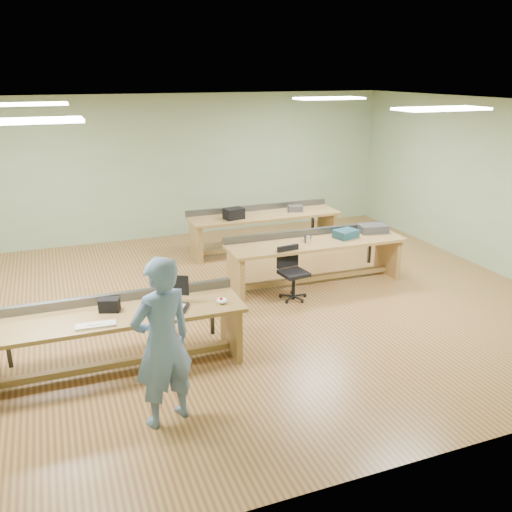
% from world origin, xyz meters
% --- Properties ---
extents(floor, '(10.00, 10.00, 0.00)m').
position_xyz_m(floor, '(0.00, 0.00, 0.00)').
color(floor, olive).
rests_on(floor, ground).
extents(ceiling, '(10.00, 10.00, 0.00)m').
position_xyz_m(ceiling, '(0.00, 0.00, 3.00)').
color(ceiling, silver).
rests_on(ceiling, wall_back).
extents(wall_back, '(10.00, 0.04, 3.00)m').
position_xyz_m(wall_back, '(0.00, 4.00, 1.50)').
color(wall_back, '#8FA980').
rests_on(wall_back, floor).
extents(wall_front, '(10.00, 0.04, 3.00)m').
position_xyz_m(wall_front, '(0.00, -4.00, 1.50)').
color(wall_front, '#8FA980').
rests_on(wall_front, floor).
extents(wall_right, '(0.04, 8.00, 3.00)m').
position_xyz_m(wall_right, '(5.00, 0.00, 1.50)').
color(wall_right, '#8FA980').
rests_on(wall_right, floor).
extents(fluor_panels, '(6.20, 3.50, 0.03)m').
position_xyz_m(fluor_panels, '(0.00, 0.00, 2.97)').
color(fluor_panels, white).
rests_on(fluor_panels, ceiling).
extents(workbench_front, '(2.99, 0.84, 0.86)m').
position_xyz_m(workbench_front, '(-1.73, -1.34, 0.56)').
color(workbench_front, olive).
rests_on(workbench_front, floor).
extents(workbench_mid, '(3.04, 0.87, 0.86)m').
position_xyz_m(workbench_mid, '(1.73, 0.37, 0.56)').
color(workbench_mid, olive).
rests_on(workbench_mid, floor).
extents(workbench_back, '(3.01, 0.81, 0.86)m').
position_xyz_m(workbench_back, '(1.60, 2.33, 0.56)').
color(workbench_back, olive).
rests_on(workbench_back, floor).
extents(person, '(0.76, 0.62, 1.79)m').
position_xyz_m(person, '(-1.43, -2.55, 0.90)').
color(person, slate).
rests_on(person, floor).
extents(laptop_base, '(0.41, 0.38, 0.04)m').
position_xyz_m(laptop_base, '(-1.08, -1.48, 0.77)').
color(laptop_base, black).
rests_on(laptop_base, workbench_front).
extents(laptop_screen, '(0.29, 0.16, 0.25)m').
position_xyz_m(laptop_screen, '(-1.02, -1.37, 1.00)').
color(laptop_screen, black).
rests_on(laptop_screen, laptop_base).
extents(keyboard, '(0.44, 0.17, 0.03)m').
position_xyz_m(keyboard, '(-1.99, -1.63, 0.76)').
color(keyboard, beige).
rests_on(keyboard, workbench_front).
extents(trackball_mouse, '(0.18, 0.19, 0.06)m').
position_xyz_m(trackball_mouse, '(-0.49, -1.52, 0.78)').
color(trackball_mouse, white).
rests_on(trackball_mouse, workbench_front).
extents(camera_bag, '(0.27, 0.21, 0.16)m').
position_xyz_m(camera_bag, '(-1.80, -1.27, 0.83)').
color(camera_bag, black).
rests_on(camera_bag, workbench_front).
extents(task_chair, '(0.51, 0.51, 0.84)m').
position_xyz_m(task_chair, '(1.11, -0.11, 0.31)').
color(task_chair, black).
rests_on(task_chair, floor).
extents(parts_bin_teal, '(0.44, 0.38, 0.13)m').
position_xyz_m(parts_bin_teal, '(2.30, 0.34, 0.82)').
color(parts_bin_teal, '#163B4A').
rests_on(parts_bin_teal, workbench_mid).
extents(parts_bin_grey, '(0.53, 0.38, 0.13)m').
position_xyz_m(parts_bin_grey, '(2.91, 0.46, 0.82)').
color(parts_bin_grey, '#313133').
rests_on(parts_bin_grey, workbench_mid).
extents(mug, '(0.16, 0.16, 0.10)m').
position_xyz_m(mug, '(1.60, 0.38, 0.80)').
color(mug, '#313133').
rests_on(mug, workbench_mid).
extents(drinks_can, '(0.07, 0.07, 0.12)m').
position_xyz_m(drinks_can, '(1.56, 0.29, 0.81)').
color(drinks_can, silver).
rests_on(drinks_can, workbench_mid).
extents(storage_box_back, '(0.40, 0.32, 0.21)m').
position_xyz_m(storage_box_back, '(0.92, 2.18, 0.85)').
color(storage_box_back, black).
rests_on(storage_box_back, workbench_back).
extents(tray_back, '(0.33, 0.28, 0.11)m').
position_xyz_m(tray_back, '(2.27, 2.29, 0.81)').
color(tray_back, '#313133').
rests_on(tray_back, workbench_back).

